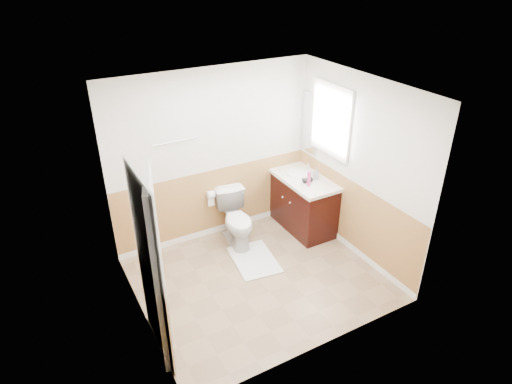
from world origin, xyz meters
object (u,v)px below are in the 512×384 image
soap_dispenser (316,174)px  lotion_bottle (309,179)px  vanity_cabinet (303,204)px  bath_mat (254,260)px  toilet (237,219)px

soap_dispenser → lotion_bottle: bearing=-149.6°
lotion_bottle → vanity_cabinet: bearing=68.5°
bath_mat → soap_dispenser: soap_dispenser is taller
toilet → lotion_bottle: 1.18m
vanity_cabinet → soap_dispenser: size_ratio=6.53×
bath_mat → lotion_bottle: bearing=9.3°
vanity_cabinet → lotion_bottle: lotion_bottle is taller
bath_mat → soap_dispenser: size_ratio=4.75×
bath_mat → lotion_bottle: lotion_bottle is taller
vanity_cabinet → soap_dispenser: 0.56m
toilet → vanity_cabinet: size_ratio=0.70×
toilet → lotion_bottle: lotion_bottle is taller
toilet → soap_dispenser: 1.33m
toilet → lotion_bottle: bearing=-12.3°
bath_mat → toilet: bearing=90.0°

